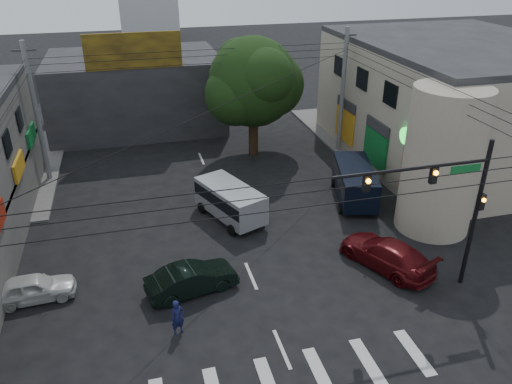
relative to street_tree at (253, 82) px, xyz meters
name	(u,v)px	position (x,y,z in m)	size (l,w,h in m)	color
ground	(262,302)	(-4.00, -17.00, -5.47)	(160.00, 160.00, 0.00)	black
sidewalk_far_right	(411,132)	(14.00, 1.00, -5.40)	(16.00, 16.00, 0.15)	#514F4C
building_right	(455,104)	(14.00, -4.00, -1.47)	(14.00, 18.00, 8.00)	gray
corner_column	(441,161)	(7.00, -13.00, -1.47)	(4.00, 4.00, 8.00)	gray
building_far	(136,91)	(-8.00, 9.00, -2.47)	(14.00, 10.00, 6.00)	#232326
billboard	(133,51)	(-8.00, 4.10, 1.83)	(7.00, 0.30, 2.60)	olive
street_tree	(253,82)	(0.00, 0.00, 0.00)	(6.40, 6.40, 8.70)	black
traffic_gantry	(447,196)	(3.82, -18.00, -0.64)	(7.10, 0.35, 7.20)	black
utility_pole_far_left	(37,114)	(-14.50, -1.00, -0.87)	(0.32, 0.32, 9.20)	#59595B
utility_pole_far_right	(343,92)	(6.50, -1.00, -0.87)	(0.32, 0.32, 9.20)	#59595B
dark_sedan	(192,279)	(-6.90, -15.44, -4.78)	(4.40, 2.34, 1.38)	black
white_compact	(33,288)	(-13.84, -14.20, -4.86)	(3.69, 1.67, 1.23)	silver
maroon_sedan	(386,254)	(2.65, -15.91, -4.74)	(3.93, 5.42, 1.46)	#4A0A0D
silver_minivan	(230,203)	(-3.77, -9.25, -4.46)	(3.58, 5.11, 2.03)	#999BA0
navy_van	(355,184)	(4.18, -8.85, -4.40)	(3.42, 5.72, 2.15)	black
traffic_officer	(178,317)	(-7.84, -18.02, -4.67)	(0.68, 0.57, 1.60)	#11153E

